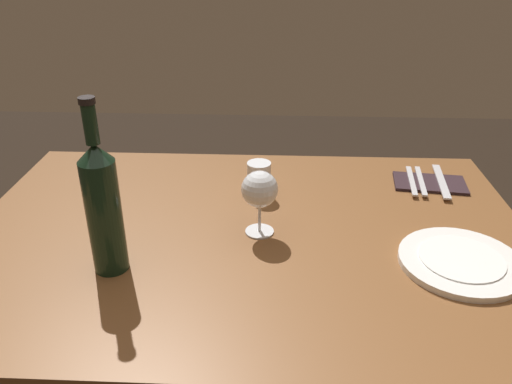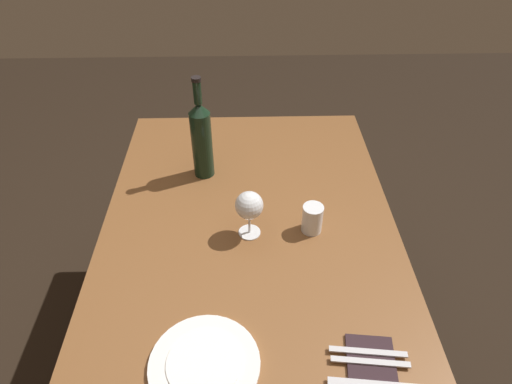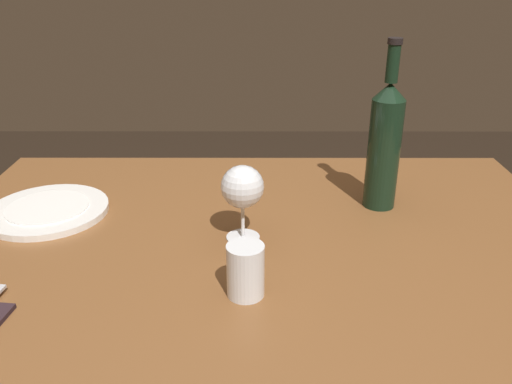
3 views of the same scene
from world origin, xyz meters
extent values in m
plane|color=black|center=(0.00, 0.00, 0.00)|extent=(6.00, 6.00, 0.00)
cube|color=brown|center=(0.00, 0.00, 0.72)|extent=(1.30, 0.90, 0.04)
cylinder|color=brown|center=(-0.58, -0.38, 0.35)|extent=(0.06, 0.06, 0.70)
cylinder|color=brown|center=(-0.58, 0.38, 0.35)|extent=(0.06, 0.06, 0.70)
cylinder|color=white|center=(0.03, 0.00, 0.74)|extent=(0.07, 0.07, 0.00)
cylinder|color=white|center=(0.03, 0.00, 0.78)|extent=(0.01, 0.01, 0.07)
sphere|color=white|center=(0.03, 0.00, 0.85)|extent=(0.08, 0.08, 0.08)
cylinder|color=maroon|center=(0.03, 0.00, 0.85)|extent=(0.06, 0.06, 0.02)
cylinder|color=black|center=(-0.27, -0.15, 0.86)|extent=(0.07, 0.07, 0.24)
cone|color=black|center=(-0.27, -0.15, 1.00)|extent=(0.07, 0.07, 0.04)
cylinder|color=black|center=(-0.27, -0.15, 1.05)|extent=(0.03, 0.03, 0.08)
cylinder|color=black|center=(-0.27, -0.15, 1.10)|extent=(0.03, 0.03, 0.01)
cylinder|color=white|center=(0.02, 0.19, 0.79)|extent=(0.06, 0.06, 0.09)
cylinder|color=silver|center=(0.02, 0.19, 0.77)|extent=(0.05, 0.05, 0.04)
cylinder|color=white|center=(0.45, -0.11, 0.75)|extent=(0.25, 0.25, 0.01)
cylinder|color=white|center=(0.45, -0.11, 0.76)|extent=(0.17, 0.17, 0.00)
cube|color=#2D1E23|center=(0.48, 0.27, 0.74)|extent=(0.20, 0.13, 0.01)
cube|color=silver|center=(0.46, 0.27, 0.75)|extent=(0.03, 0.18, 0.00)
cube|color=silver|center=(0.43, 0.27, 0.75)|extent=(0.03, 0.18, 0.00)
camera|label=1|loc=(0.07, -1.01, 1.37)|focal=36.27mm
camera|label=2|loc=(0.98, -0.01, 1.70)|focal=31.53mm
camera|label=3|loc=(0.00, 0.91, 1.25)|focal=37.10mm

